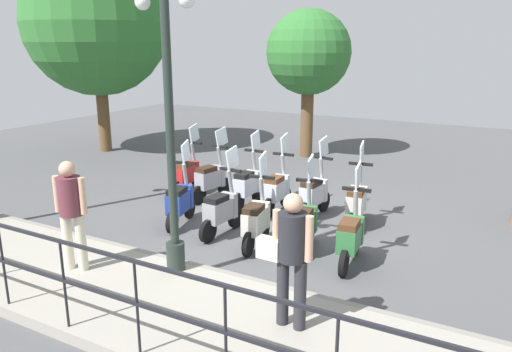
{
  "coord_description": "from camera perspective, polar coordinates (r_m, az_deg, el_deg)",
  "views": [
    {
      "loc": [
        -7.61,
        -3.79,
        3.31
      ],
      "look_at": [
        0.2,
        0.5,
        0.9
      ],
      "focal_mm": 35.0,
      "sensor_mm": 36.0,
      "label": 1
    }
  ],
  "objects": [
    {
      "name": "ground_plane",
      "position": [
        9.12,
        2.16,
        -6.15
      ],
      "size": [
        28.0,
        28.0,
        0.0
      ],
      "primitive_type": "plane",
      "color": "#4C4C4F"
    },
    {
      "name": "promenade_walkway",
      "position": [
        6.68,
        -10.46,
        -14.08
      ],
      "size": [
        2.2,
        20.0,
        0.15
      ],
      "color": "gray",
      "rests_on": "ground_plane"
    },
    {
      "name": "fence_railing",
      "position": [
        5.64,
        -17.67,
        -11.05
      ],
      "size": [
        0.04,
        16.03,
        1.07
      ],
      "color": "black",
      "rests_on": "promenade_walkway"
    },
    {
      "name": "lamp_post_near",
      "position": [
        6.8,
        -9.74,
        3.69
      ],
      "size": [
        0.26,
        0.9,
        4.15
      ],
      "color": "#232D28",
      "rests_on": "promenade_walkway"
    },
    {
      "name": "pedestrian_with_bag",
      "position": [
        5.58,
        3.95,
        -8.49
      ],
      "size": [
        0.33,
        0.65,
        1.59
      ],
      "rotation": [
        0.0,
        0.0,
        -0.04
      ],
      "color": "#28282D",
      "rests_on": "promenade_walkway"
    },
    {
      "name": "pedestrian_distant",
      "position": [
        7.4,
        -20.39,
        -3.38
      ],
      "size": [
        0.39,
        0.48,
        1.59
      ],
      "rotation": [
        0.0,
        0.0,
        3.41
      ],
      "color": "beige",
      "rests_on": "promenade_walkway"
    },
    {
      "name": "tree_large",
      "position": [
        16.0,
        -17.81,
        16.33
      ],
      "size": [
        4.26,
        4.26,
        5.98
      ],
      "color": "brown",
      "rests_on": "ground_plane"
    },
    {
      "name": "tree_distant",
      "position": [
        14.59,
        6.04,
        13.75
      ],
      "size": [
        2.4,
        2.4,
        4.22
      ],
      "color": "brown",
      "rests_on": "ground_plane"
    },
    {
      "name": "scooter_near_0",
      "position": [
        7.7,
        10.77,
        -6.69
      ],
      "size": [
        1.23,
        0.44,
        1.54
      ],
      "rotation": [
        0.0,
        0.0,
        0.11
      ],
      "color": "black",
      "rests_on": "ground_plane"
    },
    {
      "name": "scooter_near_1",
      "position": [
        8.06,
        5.55,
        -5.48
      ],
      "size": [
        1.23,
        0.47,
        1.54
      ],
      "rotation": [
        0.0,
        0.0,
        0.17
      ],
      "color": "black",
      "rests_on": "ground_plane"
    },
    {
      "name": "scooter_near_2",
      "position": [
        8.23,
        0.06,
        -4.96
      ],
      "size": [
        1.23,
        0.47,
        1.54
      ],
      "rotation": [
        0.0,
        0.0,
        0.17
      ],
      "color": "black",
      "rests_on": "ground_plane"
    },
    {
      "name": "scooter_near_3",
      "position": [
        8.74,
        -3.93,
        -3.78
      ],
      "size": [
        1.23,
        0.44,
        1.54
      ],
      "rotation": [
        0.0,
        0.0,
        -0.07
      ],
      "color": "black",
      "rests_on": "ground_plane"
    },
    {
      "name": "scooter_near_4",
      "position": [
        9.28,
        -8.63,
        -2.78
      ],
      "size": [
        1.21,
        0.52,
        1.54
      ],
      "rotation": [
        0.0,
        0.0,
        0.25
      ],
      "color": "black",
      "rests_on": "ground_plane"
    },
    {
      "name": "scooter_far_0",
      "position": [
        9.28,
        11.42,
        -2.91
      ],
      "size": [
        1.23,
        0.46,
        1.54
      ],
      "rotation": [
        0.0,
        0.0,
        0.15
      ],
      "color": "black",
      "rests_on": "ground_plane"
    },
    {
      "name": "scooter_far_1",
      "position": [
        9.68,
        6.69,
        -1.96
      ],
      "size": [
        1.23,
        0.44,
        1.54
      ],
      "rotation": [
        0.0,
        0.0,
        -0.09
      ],
      "color": "black",
      "rests_on": "ground_plane"
    },
    {
      "name": "scooter_far_2",
      "position": [
        9.9,
        2.46,
        -1.47
      ],
      "size": [
        1.23,
        0.44,
        1.54
      ],
      "rotation": [
        0.0,
        0.0,
        0.04
      ],
      "color": "black",
      "rests_on": "ground_plane"
    },
    {
      "name": "scooter_far_3",
      "position": [
        10.21,
        -0.95,
        -0.94
      ],
      "size": [
        1.23,
        0.44,
        1.54
      ],
      "rotation": [
        0.0,
        0.0,
        0.0
      ],
      "color": "black",
      "rests_on": "ground_plane"
    },
    {
      "name": "scooter_far_4",
      "position": [
        10.69,
        -5.11,
        -0.26
      ],
      "size": [
        1.22,
        0.48,
        1.54
      ],
      "rotation": [
        0.0,
        0.0,
        -0.18
      ],
      "color": "black",
      "rests_on": "ground_plane"
    },
    {
      "name": "scooter_far_5",
      "position": [
        11.14,
        -7.9,
        0.28
      ],
      "size": [
        1.23,
        0.44,
        1.54
      ],
      "rotation": [
        0.0,
        0.0,
        0.04
      ],
      "color": "black",
      "rests_on": "ground_plane"
    }
  ]
}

